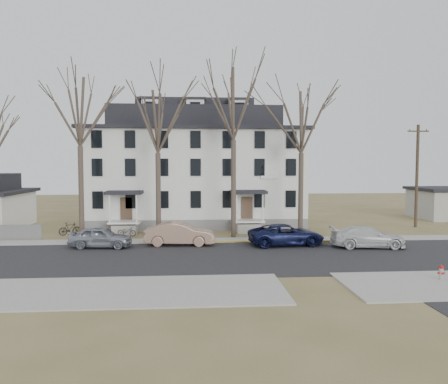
{
  "coord_description": "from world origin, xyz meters",
  "views": [
    {
      "loc": [
        -2.31,
        -25.03,
        5.91
      ],
      "look_at": [
        0.18,
        9.0,
        3.69
      ],
      "focal_mm": 35.0,
      "sensor_mm": 36.0,
      "label": 1
    }
  ],
  "objects": [
    {
      "name": "fire_hydrant",
      "position": [
        10.23,
        -4.17,
        0.41
      ],
      "size": [
        0.33,
        0.31,
        0.81
      ],
      "color": "#B7B7BA",
      "rests_on": "ground"
    },
    {
      "name": "car_silver",
      "position": [
        -8.72,
        5.76,
        0.74
      ],
      "size": [
        4.46,
        2.11,
        1.47
      ],
      "primitive_type": "imported",
      "rotation": [
        0.0,
        0.0,
        1.48
      ],
      "color": "#8E94A0",
      "rests_on": "ground"
    },
    {
      "name": "bicycle_left",
      "position": [
        -7.62,
        10.46,
        0.4
      ],
      "size": [
        1.61,
        0.87,
        0.8
      ],
      "primitive_type": "imported",
      "rotation": [
        0.0,
        0.0,
        1.34
      ],
      "color": "black",
      "rests_on": "ground"
    },
    {
      "name": "far_sidewalk",
      "position": [
        0.0,
        8.0,
        0.0
      ],
      "size": [
        120.0,
        2.0,
        0.08
      ],
      "primitive_type": "cube",
      "color": "#A09F97",
      "rests_on": "ground"
    },
    {
      "name": "tree_mid_left",
      "position": [
        -5.0,
        9.8,
        9.6
      ],
      "size": [
        7.8,
        7.8,
        12.74
      ],
      "color": "#473B31",
      "rests_on": "ground"
    },
    {
      "name": "ground",
      "position": [
        0.0,
        0.0,
        0.0
      ],
      "size": [
        120.0,
        120.0,
        0.0
      ],
      "primitive_type": "plane",
      "color": "olive",
      "rests_on": "ground"
    },
    {
      "name": "car_white",
      "position": [
        9.95,
        4.47,
        0.74
      ],
      "size": [
        5.27,
        2.59,
        1.47
      ],
      "primitive_type": "imported",
      "rotation": [
        0.0,
        0.0,
        1.46
      ],
      "color": "silver",
      "rests_on": "ground"
    },
    {
      "name": "tree_center",
      "position": [
        1.0,
        9.8,
        11.08
      ],
      "size": [
        9.0,
        9.0,
        14.7
      ],
      "color": "#473B31",
      "rests_on": "ground"
    },
    {
      "name": "car_tan",
      "position": [
        -3.22,
        6.35,
        0.82
      ],
      "size": [
        5.09,
        2.07,
        1.64
      ],
      "primitive_type": "imported",
      "rotation": [
        0.0,
        0.0,
        1.5
      ],
      "color": "#A07B66",
      "rests_on": "ground"
    },
    {
      "name": "boarding_house",
      "position": [
        -2.0,
        17.95,
        5.38
      ],
      "size": [
        20.8,
        12.36,
        12.05
      ],
      "color": "slate",
      "rests_on": "ground"
    },
    {
      "name": "bicycle_right",
      "position": [
        -12.35,
        11.32,
        0.53
      ],
      "size": [
        1.81,
        1.19,
        1.06
      ],
      "primitive_type": "imported",
      "rotation": [
        0.0,
        0.0,
        2.0
      ],
      "color": "black",
      "rests_on": "ground"
    },
    {
      "name": "tree_mid_right",
      "position": [
        6.5,
        9.8,
        9.6
      ],
      "size": [
        7.8,
        7.8,
        12.74
      ],
      "color": "#473B31",
      "rests_on": "ground"
    },
    {
      "name": "yellow_curb",
      "position": [
        5.0,
        7.1,
        0.0
      ],
      "size": [
        14.0,
        0.25,
        0.06
      ],
      "primitive_type": "cube",
      "color": "gold",
      "rests_on": "ground"
    },
    {
      "name": "tree_far_left",
      "position": [
        -11.0,
        9.8,
        10.34
      ],
      "size": [
        8.4,
        8.4,
        13.72
      ],
      "color": "#473B31",
      "rests_on": "ground"
    },
    {
      "name": "car_navy",
      "position": [
        4.45,
        5.76,
        0.75
      ],
      "size": [
        5.62,
        2.96,
        1.51
      ],
      "primitive_type": "imported",
      "rotation": [
        0.0,
        0.0,
        1.66
      ],
      "color": "#0F1438",
      "rests_on": "ground"
    },
    {
      "name": "main_road",
      "position": [
        0.0,
        2.0,
        0.0
      ],
      "size": [
        120.0,
        10.0,
        0.04
      ],
      "primitive_type": "cube",
      "color": "#27272A",
      "rests_on": "ground"
    },
    {
      "name": "utility_pole_far",
      "position": [
        18.5,
        14.0,
        4.9
      ],
      "size": [
        2.0,
        0.28,
        9.5
      ],
      "color": "#3D3023",
      "rests_on": "ground"
    },
    {
      "name": "near_sidewalk_left",
      "position": [
        -8.0,
        -5.0,
        0.0
      ],
      "size": [
        20.0,
        5.0,
        0.08
      ],
      "primitive_type": "cube",
      "color": "#A09F97",
      "rests_on": "ground"
    }
  ]
}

